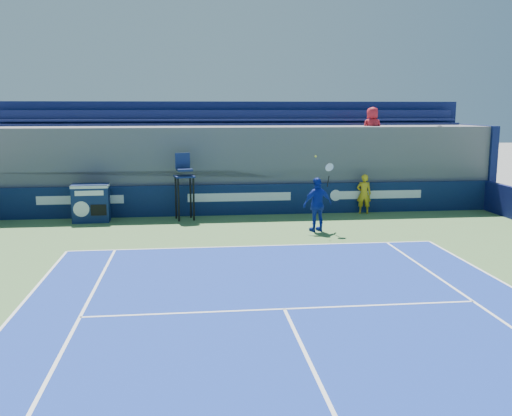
{
  "coord_description": "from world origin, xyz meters",
  "views": [
    {
      "loc": [
        -1.87,
        -4.69,
        4.12
      ],
      "look_at": [
        0.0,
        11.5,
        1.25
      ],
      "focal_mm": 40.0,
      "sensor_mm": 36.0,
      "label": 1
    }
  ],
  "objects": [
    {
      "name": "stadium_seating",
      "position": [
        0.01,
        19.15,
        1.84
      ],
      "size": [
        21.0,
        4.05,
        4.4
      ],
      "color": "#545459",
      "rests_on": "ground"
    },
    {
      "name": "umpire_chair",
      "position": [
        -2.11,
        16.37,
        1.53
      ],
      "size": [
        0.83,
        0.83,
        2.48
      ],
      "color": "black",
      "rests_on": "ground"
    },
    {
      "name": "back_hoarding",
      "position": [
        0.0,
        17.1,
        0.6
      ],
      "size": [
        20.4,
        0.21,
        1.2
      ],
      "color": "#0B1941",
      "rests_on": "ground"
    },
    {
      "name": "tennis_player",
      "position": [
        2.34,
        13.76,
        0.93
      ],
      "size": [
        1.15,
        0.75,
        2.57
      ],
      "color": "#122796",
      "rests_on": "apron"
    },
    {
      "name": "ball_person",
      "position": [
        4.88,
        16.78,
        0.79
      ],
      "size": [
        0.64,
        0.5,
        1.56
      ],
      "primitive_type": "imported",
      "rotation": [
        0.0,
        0.0,
        2.9
      ],
      "color": "gold",
      "rests_on": "apron"
    },
    {
      "name": "match_clock",
      "position": [
        -5.5,
        16.31,
        0.74
      ],
      "size": [
        1.34,
        0.77,
        1.4
      ],
      "color": "#0E1C47",
      "rests_on": "ground"
    }
  ]
}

